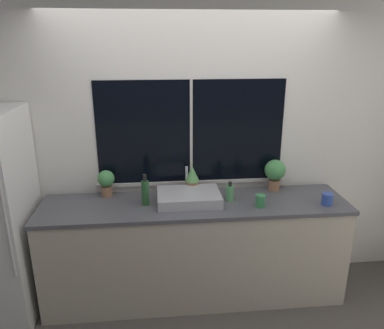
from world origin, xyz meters
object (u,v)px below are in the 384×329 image
bottle_tall (145,192)px  sink (189,197)px  potted_plant_center (192,179)px  mug_green (260,201)px  potted_plant_left (106,181)px  potted_plant_right (275,172)px  mug_blue (327,199)px  soap_bottle (230,193)px

bottle_tall → sink: bearing=2.2°
potted_plant_center → mug_green: potted_plant_center is taller
potted_plant_left → potted_plant_center: (0.77, -0.00, -0.01)m
potted_plant_right → mug_green: potted_plant_right is taller
potted_plant_center → potted_plant_right: 0.77m
mug_blue → mug_green: size_ratio=0.98×
soap_bottle → bottle_tall: (-0.73, -0.02, 0.04)m
mug_blue → sink: bearing=171.7°
potted_plant_center → mug_green: 0.65m
potted_plant_left → soap_bottle: 1.10m
sink → potted_plant_left: sink is taller
soap_bottle → mug_blue: 0.82m
soap_bottle → sink: bearing=-178.7°
mug_green → bottle_tall: bearing=172.0°
potted_plant_left → mug_blue: potted_plant_left is taller
potted_plant_left → soap_bottle: size_ratio=1.43×
sink → potted_plant_right: 0.85m
potted_plant_center → mug_blue: bearing=-18.4°
potted_plant_left → potted_plant_right: 1.54m
bottle_tall → mug_blue: bearing=-5.8°
sink → soap_bottle: 0.36m
potted_plant_center → mug_blue: size_ratio=2.53×
soap_bottle → mug_green: soap_bottle is taller
potted_plant_left → potted_plant_center: size_ratio=0.94×
potted_plant_left → bottle_tall: bottle_tall is taller
potted_plant_center → soap_bottle: 0.37m
mug_green → soap_bottle: bearing=145.7°
potted_plant_center → sink: bearing=-103.3°
bottle_tall → mug_blue: bottle_tall is taller
sink → potted_plant_left: (-0.72, 0.20, 0.10)m
bottle_tall → potted_plant_center: bearing=27.4°
soap_bottle → mug_green: size_ratio=1.61×
soap_bottle → mug_blue: (0.81, -0.18, -0.02)m
sink → mug_green: bearing=-14.2°
potted_plant_right → soap_bottle: bearing=-157.0°
potted_plant_center → bottle_tall: (-0.42, -0.22, -0.02)m
sink → potted_plant_right: (0.82, 0.20, 0.13)m
potted_plant_right → mug_blue: potted_plant_right is taller
sink → potted_plant_center: bearing=76.7°
bottle_tall → mug_blue: (1.53, -0.15, -0.06)m
sink → mug_blue: (1.16, -0.17, 0.01)m
potted_plant_left → bottle_tall: size_ratio=0.89×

